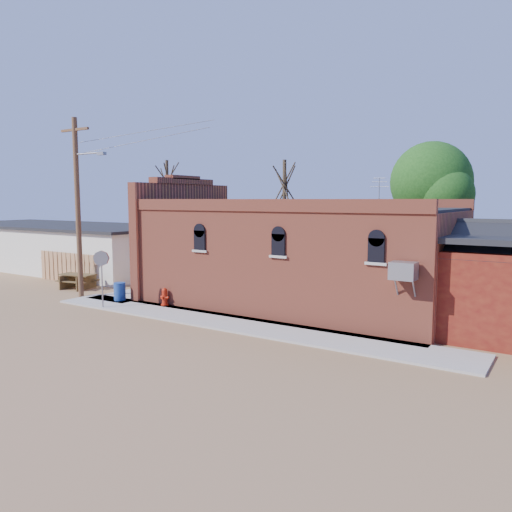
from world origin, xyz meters
The scene contains 14 objects.
ground centered at (0.00, 0.00, 0.00)m, with size 120.00×120.00×0.00m, color brown.
sidewalk_south centered at (1.50, 0.90, 0.04)m, with size 19.00×2.20×0.08m, color #9E9991.
sidewalk_west centered at (-6.30, 6.00, 0.04)m, with size 2.60×10.00×0.08m, color #9E9991.
brick_bar centered at (1.64, 5.49, 2.34)m, with size 16.40×7.97×6.30m.
storage_building centered at (-19.00, 8.00, 1.60)m, with size 20.40×8.40×3.17m.
wood_fence centered at (-12.80, 3.80, 0.90)m, with size 5.20×0.10×1.80m, color #A37B49, non-canonical shape.
utility_pole centered at (-8.14, 1.20, 4.77)m, with size 3.12×0.26×9.00m.
tree_bare_near centered at (-3.00, 13.00, 5.96)m, with size 2.80×2.80×7.65m.
tree_bare_far centered at (-14.00, 14.00, 6.36)m, with size 2.80×2.80×8.16m.
tree_leafy centered at (6.00, 13.50, 5.93)m, with size 4.40×4.40×8.15m.
fire_hydrant centered at (-3.00, 1.80, 0.49)m, with size 0.47×0.46×0.82m.
stop_sign centered at (-5.14, 0.00, 2.08)m, with size 0.58×0.50×2.60m.
trash_barrel centered at (-5.68, 1.50, 0.51)m, with size 0.56×0.56×0.87m, color navy.
picnic_table centered at (-10.46, 2.74, 0.54)m, with size 2.22×1.81×0.83m.
Camera 1 is at (12.90, -15.06, 4.99)m, focal length 35.00 mm.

